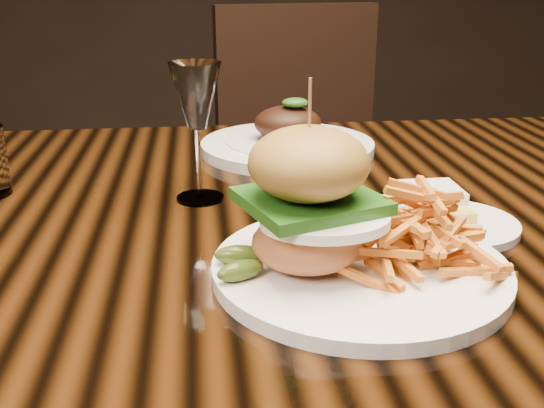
{
  "coord_description": "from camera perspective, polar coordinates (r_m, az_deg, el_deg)",
  "views": [
    {
      "loc": [
        -0.13,
        -0.78,
        1.04
      ],
      "look_at": [
        -0.06,
        -0.16,
        0.81
      ],
      "focal_mm": 42.0,
      "sensor_mm": 36.0,
      "label": 1
    }
  ],
  "objects": [
    {
      "name": "chair_far",
      "position": [
        1.77,
        3.19,
        3.89
      ],
      "size": [
        0.52,
        0.53,
        0.95
      ],
      "rotation": [
        0.0,
        0.0,
        0.15
      ],
      "color": "black",
      "rests_on": "ground"
    },
    {
      "name": "ramekin",
      "position": [
        0.83,
        14.09,
        0.45
      ],
      "size": [
        0.09,
        0.09,
        0.03
      ],
      "primitive_type": "cube",
      "rotation": [
        0.0,
        0.0,
        -0.34
      ],
      "color": "white",
      "rests_on": "dining_table"
    },
    {
      "name": "far_dish",
      "position": [
        1.07,
        1.4,
        5.62
      ],
      "size": [
        0.29,
        0.29,
        0.09
      ],
      "rotation": [
        0.0,
        0.0,
        0.05
      ],
      "color": "white",
      "rests_on": "dining_table"
    },
    {
      "name": "wine_glass",
      "position": [
        0.83,
        -6.82,
        9.17
      ],
      "size": [
        0.07,
        0.07,
        0.18
      ],
      "color": "white",
      "rests_on": "dining_table"
    },
    {
      "name": "burger_plate",
      "position": [
        0.63,
        7.73,
        -2.0
      ],
      "size": [
        0.3,
        0.3,
        0.2
      ],
      "rotation": [
        0.0,
        0.0,
        0.13
      ],
      "color": "white",
      "rests_on": "dining_table"
    },
    {
      "name": "side_saucer",
      "position": [
        0.79,
        15.98,
        -1.73
      ],
      "size": [
        0.15,
        0.15,
        0.02
      ],
      "rotation": [
        0.0,
        0.0,
        0.2
      ],
      "color": "white",
      "rests_on": "dining_table"
    },
    {
      "name": "dining_table",
      "position": [
        0.88,
        2.94,
        -4.5
      ],
      "size": [
        1.6,
        0.9,
        0.75
      ],
      "color": "black",
      "rests_on": "ground"
    }
  ]
}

